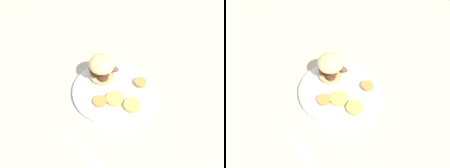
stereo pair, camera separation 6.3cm
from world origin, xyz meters
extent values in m
plane|color=#B2A899|center=(0.00, 0.00, 0.00)|extent=(4.00, 4.00, 0.00)
cylinder|color=white|center=(0.00, 0.00, 0.01)|extent=(0.25, 0.25, 0.01)
torus|color=white|center=(0.00, 0.00, 0.01)|extent=(0.25, 0.25, 0.01)
cylinder|color=tan|center=(0.06, 0.01, 0.02)|extent=(0.08, 0.08, 0.01)
ellipsoid|color=#4C281E|center=(0.04, 0.02, 0.04)|extent=(0.05, 0.04, 0.01)
ellipsoid|color=#4C281E|center=(0.08, 0.04, 0.04)|extent=(0.04, 0.04, 0.02)
ellipsoid|color=#4C281E|center=(0.06, 0.02, 0.04)|extent=(0.05, 0.05, 0.02)
ellipsoid|color=brown|center=(0.08, 0.04, 0.04)|extent=(0.03, 0.04, 0.02)
ellipsoid|color=brown|center=(0.06, -0.03, 0.04)|extent=(0.04, 0.04, 0.02)
ellipsoid|color=#4C281E|center=(0.05, 0.01, 0.04)|extent=(0.04, 0.04, 0.02)
ellipsoid|color=#E5C17F|center=(0.06, 0.01, 0.08)|extent=(0.08, 0.08, 0.05)
cylinder|color=#BC8942|center=(-0.04, 0.05, 0.02)|extent=(0.04, 0.04, 0.01)
cylinder|color=tan|center=(-0.08, -0.03, 0.02)|extent=(0.05, 0.05, 0.01)
cylinder|color=tan|center=(-0.04, 0.01, 0.02)|extent=(0.06, 0.06, 0.01)
cylinder|color=#BC8942|center=(-0.01, -0.09, 0.02)|extent=(0.04, 0.04, 0.01)
cube|color=silver|center=(-0.12, 0.16, 0.00)|extent=(0.09, 0.06, 0.00)
cube|color=silver|center=(-0.19, 0.13, 0.00)|extent=(0.06, 0.05, 0.00)
camera|label=1|loc=(-0.40, 0.14, 0.57)|focal=35.00mm
camera|label=2|loc=(-0.42, 0.08, 0.57)|focal=35.00mm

